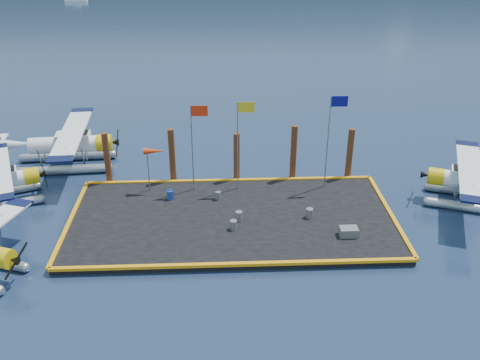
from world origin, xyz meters
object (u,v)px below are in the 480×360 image
object	(u,v)px
drum_0	(170,195)
piling_1	(172,157)
drum_3	(233,225)
piling_3	(293,154)
seaplane_d	(474,184)
drum_1	(239,216)
flagpole_blue	(332,129)
seaplane_c	(69,147)
piling_4	(350,155)
drum_2	(310,213)
piling_0	(107,160)
flagpole_yellow	(241,133)
crate	(349,232)
piling_2	(237,159)
flagpole_red	(195,135)
windsock	(154,152)
drum_5	(218,195)

from	to	relation	value
drum_0	piling_1	world-z (taller)	piling_1
drum_3	piling_3	size ratio (longest dim) A/B	0.14
seaplane_d	drum_1	world-z (taller)	seaplane_d
piling_1	drum_1	bearing A→B (deg)	-52.94
drum_3	flagpole_blue	bearing A→B (deg)	38.11
piling_3	seaplane_c	bearing A→B (deg)	168.87
flagpole_blue	piling_4	xyz separation A→B (m)	(1.80, 1.60, -2.69)
drum_2	piling_0	size ratio (longest dim) A/B	0.15
seaplane_c	drum_1	xyz separation A→B (m)	(12.40, -9.07, -0.95)
seaplane_c	flagpole_yellow	size ratio (longest dim) A/B	1.72
crate	piling_2	xyz separation A→B (m)	(-6.27, 7.84, 1.24)
flagpole_red	piling_3	xyz separation A→B (m)	(6.79, 1.60, -2.25)
windsock	crate	bearing A→B (deg)	-27.87
drum_1	piling_1	world-z (taller)	piling_1
windsock	piling_3	xyz separation A→B (m)	(9.53, 1.60, -1.08)
windsock	piling_3	distance (m)	9.72
seaplane_d	drum_1	bearing A→B (deg)	118.57
crate	seaplane_d	bearing A→B (deg)	24.11
flagpole_yellow	drum_3	bearing A→B (deg)	-97.26
seaplane_d	windsock	xyz separation A→B (m)	(-20.93, 2.15, 1.74)
drum_3	drum_1	bearing A→B (deg)	69.86
flagpole_red	piling_4	world-z (taller)	flagpole_red
seaplane_d	piling_4	xyz separation A→B (m)	(-7.41, 3.75, 0.51)
piling_3	windsock	bearing A→B (deg)	-170.47
drum_2	piling_4	world-z (taller)	piling_4
piling_0	piling_1	world-z (taller)	piling_1
seaplane_c	piling_3	world-z (taller)	piling_3
flagpole_blue	piling_1	bearing A→B (deg)	171.49
drum_5	flagpole_blue	size ratio (longest dim) A/B	0.09
seaplane_d	drum_0	xyz separation A→B (m)	(-19.92, 0.84, -0.77)
drum_2	piling_4	bearing A→B (deg)	56.92
seaplane_d	piling_2	distance (m)	15.86
drum_0	drum_3	world-z (taller)	drum_0
drum_2	flagpole_blue	xyz separation A→B (m)	(1.88, 4.06, 3.98)
seaplane_c	drum_5	distance (m)	12.84
windsock	piling_1	bearing A→B (deg)	57.34
piling_3	piling_4	distance (m)	4.00
flagpole_yellow	piling_1	world-z (taller)	flagpole_yellow
seaplane_d	drum_1	xyz separation A→B (m)	(-15.51, -2.08, -0.78)
flagpole_yellow	drum_2	bearing A→B (deg)	-44.66
flagpole_red	piling_3	world-z (taller)	flagpole_red
seaplane_d	crate	bearing A→B (deg)	135.02
piling_1	piling_3	distance (m)	8.50
drum_1	flagpole_yellow	xyz separation A→B (m)	(0.30, 4.23, 3.81)
drum_2	piling_2	xyz separation A→B (m)	(-4.31, 5.66, 1.20)
crate	piling_0	xyz separation A→B (m)	(-15.27, 7.84, 1.34)
drum_5	piling_3	size ratio (longest dim) A/B	0.13
flagpole_blue	piling_1	world-z (taller)	flagpole_blue
drum_1	piling_0	size ratio (longest dim) A/B	0.15
drum_3	drum_5	bearing A→B (deg)	103.45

